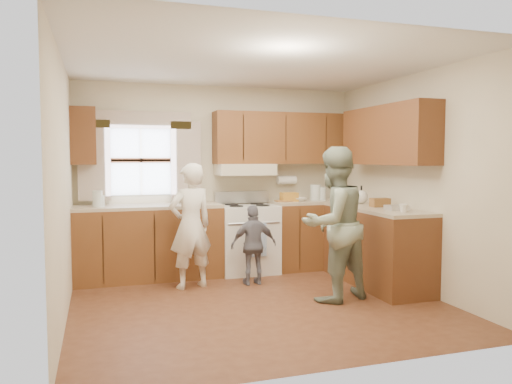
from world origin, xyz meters
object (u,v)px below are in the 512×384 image
object	(u,v)px
stove	(247,237)
woman_left	(191,226)
child	(254,245)
woman_right	(334,224)

from	to	relation	value
stove	woman_left	size ratio (longest dim) A/B	0.73
child	stove	bearing A→B (deg)	-99.30
stove	woman_right	bearing A→B (deg)	-71.87
woman_left	woman_right	xyz separation A→B (m)	(1.37, -0.97, 0.09)
child	woman_right	bearing A→B (deg)	124.91
woman_right	child	bearing A→B (deg)	-72.21
woman_left	woman_right	bearing A→B (deg)	129.64
stove	woman_left	distance (m)	1.08
woman_left	child	distance (m)	0.80
stove	child	xyz separation A→B (m)	(-0.11, -0.66, 0.02)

